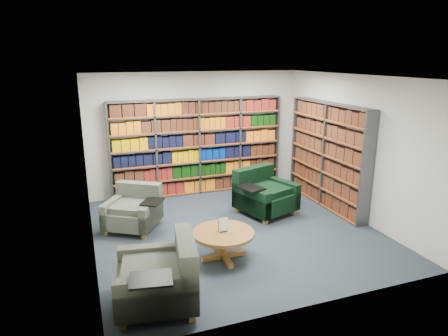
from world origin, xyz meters
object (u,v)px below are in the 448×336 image
object	(u,v)px
chair_teal_left	(135,211)
coffee_table	(223,237)
chair_green_right	(263,195)
chair_teal_front	(164,279)

from	to	relation	value
chair_teal_left	coffee_table	distance (m)	2.07
chair_green_right	coffee_table	world-z (taller)	chair_green_right
chair_teal_left	chair_green_right	world-z (taller)	chair_green_right
chair_teal_left	coffee_table	bearing A→B (deg)	-56.30
chair_teal_front	chair_green_right	bearing A→B (deg)	44.01
chair_teal_front	coffee_table	size ratio (longest dim) A/B	1.29
chair_teal_left	chair_teal_front	size ratio (longest dim) A/B	0.96
chair_teal_left	chair_teal_front	distance (m)	2.62
chair_green_right	coffee_table	xyz separation A→B (m)	(-1.44, -1.59, 0.00)
chair_teal_left	chair_green_right	bearing A→B (deg)	-2.90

